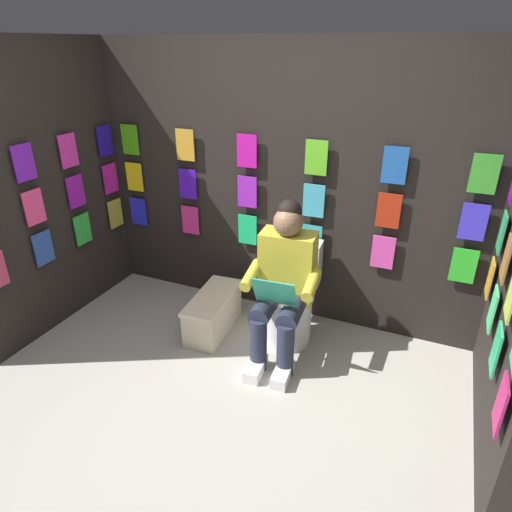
% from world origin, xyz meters
% --- Properties ---
extents(ground_plane, '(30.00, 30.00, 0.00)m').
position_xyz_m(ground_plane, '(0.00, 0.00, 0.00)').
color(ground_plane, '#9E998E').
extents(display_wall_back, '(3.34, 0.14, 2.23)m').
position_xyz_m(display_wall_back, '(-0.00, -1.65, 1.11)').
color(display_wall_back, black).
rests_on(display_wall_back, ground).
extents(display_wall_right, '(0.14, 1.60, 2.23)m').
position_xyz_m(display_wall_right, '(1.67, -0.80, 1.11)').
color(display_wall_right, black).
rests_on(display_wall_right, ground).
extents(toilet, '(0.42, 0.57, 0.77)m').
position_xyz_m(toilet, '(-0.23, -1.25, 0.33)').
color(toilet, white).
rests_on(toilet, ground).
extents(person_reading, '(0.55, 0.71, 1.19)m').
position_xyz_m(person_reading, '(-0.24, -1.03, 0.60)').
color(person_reading, gold).
rests_on(person_reading, ground).
extents(comic_longbox_near, '(0.33, 0.68, 0.32)m').
position_xyz_m(comic_longbox_near, '(0.37, -1.07, 0.16)').
color(comic_longbox_near, beige).
rests_on(comic_longbox_near, ground).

